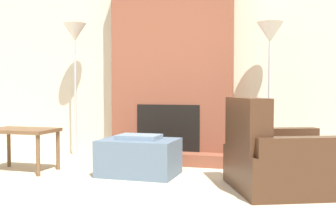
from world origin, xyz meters
TOP-DOWN VIEW (x-y plane):
  - ground_plane at (0.00, 0.00)m, footprint 24.00×24.00m
  - wall_back at (0.00, 2.76)m, footprint 7.41×0.06m
  - fireplace at (0.00, 2.53)m, footprint 1.55×0.63m
  - ottoman at (-0.07, 1.49)m, footprint 0.81×0.58m
  - armchair at (1.41, 1.24)m, footprint 1.30×1.27m
  - side_table at (-1.41, 1.33)m, footprint 0.75×0.47m
  - floor_lamp_left at (-1.31, 2.35)m, footprint 0.31×0.31m
  - floor_lamp_right at (1.24, 2.35)m, footprint 0.31×0.31m

SIDE VIEW (x-z plane):
  - ground_plane at x=0.00m, z-range 0.00..0.00m
  - ottoman at x=-0.07m, z-range -0.02..0.42m
  - armchair at x=1.41m, z-range -0.17..0.68m
  - side_table at x=-1.41m, z-range 0.17..0.66m
  - fireplace at x=0.00m, z-range -0.05..2.55m
  - wall_back at x=0.00m, z-range 0.00..2.60m
  - floor_lamp_right at x=1.24m, z-range 0.60..2.31m
  - floor_lamp_left at x=-1.31m, z-range 0.64..2.45m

